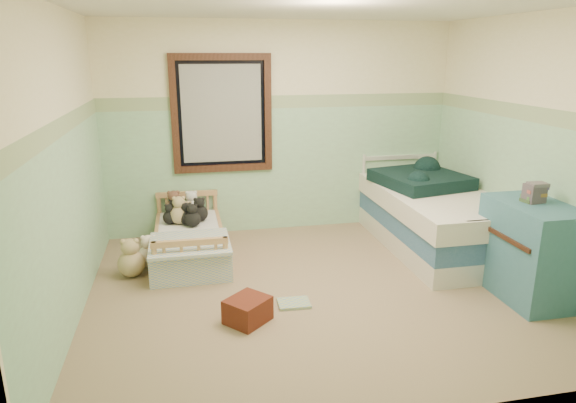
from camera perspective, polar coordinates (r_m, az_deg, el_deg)
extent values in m
cube|color=#7F6448|center=(4.86, 3.33, -9.84)|extent=(4.20, 3.60, 0.02)
cube|color=silver|center=(4.38, 3.91, 21.25)|extent=(4.20, 3.60, 0.02)
cube|color=beige|center=(6.18, -0.83, 8.12)|extent=(4.20, 0.04, 2.50)
cube|color=beige|center=(2.81, 13.26, -2.36)|extent=(4.20, 0.04, 2.50)
cube|color=beige|center=(4.40, -23.87, 3.37)|extent=(0.04, 3.60, 2.50)
cube|color=beige|center=(5.40, 25.76, 5.30)|extent=(0.04, 3.60, 2.50)
cube|color=#8CB892|center=(6.26, -0.78, 3.56)|extent=(4.20, 0.01, 1.50)
cube|color=#537E52|center=(6.13, -0.81, 11.11)|extent=(4.20, 0.01, 0.15)
cube|color=black|center=(6.02, -7.40, 9.69)|extent=(1.16, 0.06, 1.36)
cube|color=#B8B8B2|center=(6.03, -7.41, 9.70)|extent=(0.92, 0.01, 1.12)
cube|color=#B48247|center=(5.64, -10.91, -5.19)|extent=(0.72, 1.44, 0.19)
cube|color=white|center=(5.59, -11.00, -3.73)|extent=(0.66, 1.38, 0.12)
cube|color=#789DD4|center=(5.14, -10.94, -4.63)|extent=(0.78, 0.72, 0.03)
sphere|color=brown|center=(6.01, -12.61, -0.72)|extent=(0.21, 0.21, 0.21)
sphere|color=silver|center=(6.01, -10.70, -0.65)|extent=(0.20, 0.20, 0.20)
sphere|color=tan|center=(5.81, -12.12, -1.49)|extent=(0.17, 0.17, 0.17)
sphere|color=black|center=(5.80, -9.85, -1.30)|extent=(0.19, 0.19, 0.19)
sphere|color=white|center=(5.47, -15.24, -5.90)|extent=(0.23, 0.23, 0.23)
sphere|color=tan|center=(5.29, -17.13, -6.66)|extent=(0.27, 0.27, 0.27)
cube|color=silver|center=(6.01, 15.86, -3.97)|extent=(1.03, 2.06, 0.22)
cube|color=navy|center=(5.94, 16.03, -1.98)|extent=(1.03, 2.06, 0.22)
cube|color=white|center=(5.88, 16.19, 0.05)|extent=(1.07, 2.10, 0.22)
cube|color=black|center=(6.07, 14.61, 2.43)|extent=(1.04, 1.08, 0.14)
cube|color=#346777|center=(5.04, 25.51, -5.00)|extent=(0.55, 0.87, 0.87)
cube|color=brown|center=(4.93, 25.87, 0.85)|extent=(0.18, 0.15, 0.16)
cube|color=maroon|center=(4.28, -4.54, -12.02)|extent=(0.44, 0.43, 0.20)
cube|color=yellow|center=(4.57, 0.66, -11.32)|extent=(0.29, 0.23, 0.03)
sphere|color=black|center=(5.98, -12.63, -1.08)|extent=(0.16, 0.16, 0.16)
sphere|color=tan|center=(5.75, -12.04, -1.44)|extent=(0.21, 0.21, 0.21)
sphere|color=black|center=(5.72, -11.27, -1.73)|extent=(0.17, 0.17, 0.17)
sphere|color=black|center=(5.63, -10.62, -1.95)|extent=(0.17, 0.17, 0.17)
sphere|color=black|center=(5.78, -13.07, -1.73)|extent=(0.16, 0.16, 0.16)
sphere|color=tan|center=(5.86, -11.14, -1.38)|extent=(0.15, 0.15, 0.15)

